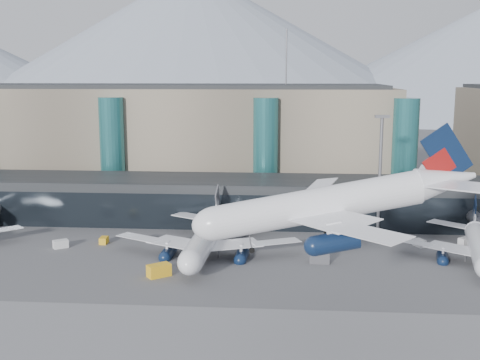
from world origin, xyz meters
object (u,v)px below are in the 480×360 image
at_px(hero_jet, 346,193).
at_px(veh_h, 159,270).
at_px(veh_c, 319,258).
at_px(lightmast_mid, 380,168).
at_px(veh_a, 61,244).
at_px(jet_parked_mid, 207,229).
at_px(jet_parked_right, 479,237).
at_px(veh_d, 465,241).
at_px(veh_b, 104,240).
at_px(veh_g, 420,243).

height_order(hero_jet, veh_h, hero_jet).
relative_size(hero_jet, veh_c, 10.01).
height_order(lightmast_mid, veh_a, lightmast_mid).
relative_size(jet_parked_mid, jet_parked_right, 1.11).
height_order(hero_jet, veh_d, hero_jet).
distance_m(jet_parked_mid, veh_c, 22.12).
relative_size(veh_a, veh_c, 0.79).
xyz_separation_m(veh_a, veh_c, (50.70, -5.70, 0.21)).
bearing_deg(veh_c, veh_d, 27.05).
bearing_deg(veh_b, veh_h, -141.56).
bearing_deg(lightmast_mid, veh_d, -22.50).
height_order(jet_parked_mid, veh_d, jet_parked_mid).
xyz_separation_m(veh_c, veh_g, (20.52, 12.02, -0.27)).
bearing_deg(veh_h, veh_d, -15.81).
xyz_separation_m(jet_parked_right, veh_d, (0.15, 8.89, -3.36)).
height_order(veh_c, veh_d, veh_c).
distance_m(hero_jet, veh_a, 68.33).
bearing_deg(veh_d, veh_g, 148.51).
height_order(veh_d, veh_g, veh_d).
bearing_deg(lightmast_mid, veh_h, -143.92).
xyz_separation_m(veh_b, veh_h, (15.34, -18.90, 0.40)).
bearing_deg(veh_h, jet_parked_mid, 28.17).
distance_m(veh_c, veh_h, 29.31).
height_order(hero_jet, jet_parked_right, hero_jet).
xyz_separation_m(veh_d, veh_g, (-9.26, -1.69, -0.05)).
relative_size(jet_parked_mid, veh_c, 10.47).
bearing_deg(lightmast_mid, veh_b, -168.88).
height_order(jet_parked_mid, veh_g, jet_parked_mid).
xyz_separation_m(jet_parked_mid, veh_a, (-29.46, 0.70, -3.81)).
xyz_separation_m(lightmast_mid, veh_h, (-41.17, -30.00, -13.35)).
bearing_deg(veh_d, veh_a, 143.86).
bearing_deg(hero_jet, lightmast_mid, 68.93).
bearing_deg(veh_b, veh_d, -87.23).
distance_m(lightmast_mid, jet_parked_mid, 39.24).
bearing_deg(jet_parked_mid, veh_a, 90.99).
xyz_separation_m(lightmast_mid, veh_g, (7.06, -8.45, -13.69)).
bearing_deg(jet_parked_right, veh_c, 111.58).
bearing_deg(lightmast_mid, jet_parked_right, -44.06).
bearing_deg(jet_parked_mid, veh_b, 81.04).
bearing_deg(hero_jet, veh_g, 58.98).
relative_size(veh_b, veh_g, 0.93).
bearing_deg(veh_d, jet_parked_right, -132.78).
relative_size(hero_jet, jet_parked_mid, 0.96).
height_order(veh_a, veh_h, veh_h).
distance_m(veh_a, veh_c, 51.02).
xyz_separation_m(lightmast_mid, jet_parked_right, (16.18, -15.65, -10.28)).
relative_size(veh_d, veh_g, 1.09).
bearing_deg(jet_parked_right, jet_parked_mid, 102.14).
bearing_deg(veh_d, veh_c, 162.89).
relative_size(hero_jet, veh_g, 14.40).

